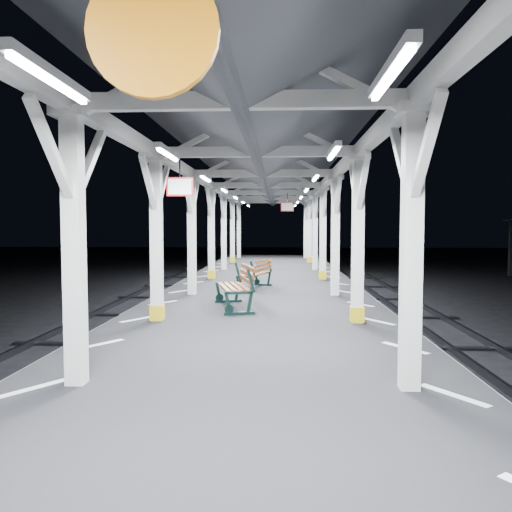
{
  "coord_description": "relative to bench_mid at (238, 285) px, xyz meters",
  "views": [
    {
      "loc": [
        0.47,
        -7.87,
        2.93
      ],
      "look_at": [
        -0.11,
        4.17,
        2.2
      ],
      "focal_mm": 35.0,
      "sensor_mm": 36.0,
      "label": 1
    }
  ],
  "objects": [
    {
      "name": "ground",
      "position": [
        0.51,
        -3.69,
        -1.54
      ],
      "size": [
        120.0,
        120.0,
        0.0
      ],
      "primitive_type": "plane",
      "color": "black",
      "rests_on": "ground"
    },
    {
      "name": "platform",
      "position": [
        0.51,
        -3.69,
        -1.04
      ],
      "size": [
        6.0,
        50.0,
        1.0
      ],
      "primitive_type": "cube",
      "color": "black",
      "rests_on": "ground"
    },
    {
      "name": "hazard_stripes_left",
      "position": [
        -1.94,
        -3.69,
        -0.54
      ],
      "size": [
        1.0,
        48.0,
        0.01
      ],
      "primitive_type": "cube",
      "color": "silver",
      "rests_on": "platform"
    },
    {
      "name": "hazard_stripes_right",
      "position": [
        2.96,
        -3.69,
        -0.54
      ],
      "size": [
        1.0,
        48.0,
        0.01
      ],
      "primitive_type": "cube",
      "color": "silver",
      "rests_on": "platform"
    },
    {
      "name": "canopy",
      "position": [
        0.51,
        -3.7,
        3.02
      ],
      "size": [
        5.4,
        49.0,
        4.65
      ],
      "color": "silver",
      "rests_on": "platform"
    },
    {
      "name": "bench_mid",
      "position": [
        0.0,
        0.0,
        0.0
      ],
      "size": [
        1.1,
        1.98,
        1.01
      ],
      "rotation": [
        0.0,
        0.0,
        0.24
      ],
      "color": "black",
      "rests_on": "platform"
    },
    {
      "name": "bench_far",
      "position": [
        0.3,
        3.64,
        -0.06
      ],
      "size": [
        1.06,
        1.78,
        0.91
      ],
      "rotation": [
        0.0,
        0.0,
        -0.29
      ],
      "color": "black",
      "rests_on": "platform"
    }
  ]
}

